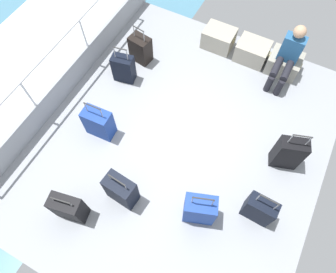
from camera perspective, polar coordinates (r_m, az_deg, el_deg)
name	(u,v)px	position (r m, az deg, el deg)	size (l,w,h in m)	color
ground_plane	(181,142)	(4.87, 2.39, -1.04)	(4.40, 5.20, 0.06)	gray
gunwale_port	(67,82)	(5.47, -18.57, 9.75)	(0.06, 5.20, 0.45)	gray
railing_port	(56,60)	(5.06, -20.40, 13.50)	(0.04, 4.20, 1.02)	silver
sea_wake	(17,73)	(6.74, -26.75, 10.72)	(12.00, 12.00, 0.01)	teal
cargo_crate_0	(219,38)	(6.00, 9.57, 17.87)	(0.59, 0.43, 0.37)	#9E9989
cargo_crate_1	(252,51)	(5.91, 15.66, 15.28)	(0.60, 0.45, 0.37)	#9E9989
cargo_crate_2	(284,63)	(5.90, 21.08, 12.80)	(0.58, 0.47, 0.35)	gray
passenger_seated	(288,56)	(5.51, 21.79, 14.03)	(0.34, 0.66, 1.05)	#26598C
suitcase_0	(200,209)	(4.17, 5.99, -13.56)	(0.48, 0.38, 0.82)	navy
suitcase_1	(99,123)	(4.81, -12.96, 2.52)	(0.45, 0.28, 0.75)	navy
suitcase_2	(121,190)	(4.28, -8.84, -10.03)	(0.45, 0.28, 0.72)	black
suitcase_3	(69,208)	(4.39, -18.27, -12.71)	(0.46, 0.30, 0.65)	black
suitcase_4	(141,49)	(5.66, -5.22, 16.18)	(0.40, 0.31, 0.74)	black
suitcase_5	(259,209)	(4.35, 16.87, -13.07)	(0.40, 0.22, 0.76)	black
suitcase_6	(124,68)	(5.39, -8.40, 12.64)	(0.40, 0.29, 0.75)	black
suitcase_7	(288,153)	(4.74, 21.83, -2.92)	(0.44, 0.33, 0.87)	black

